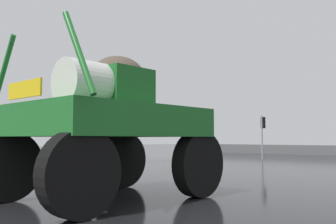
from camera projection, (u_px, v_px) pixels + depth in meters
ground_plane at (306, 169)px, 18.94m from camera, size 120.00×120.00×0.00m
oversize_sprayer at (106, 126)px, 9.46m from camera, size 4.24×5.48×4.02m
traffic_signal_near_left at (83, 115)px, 16.25m from camera, size 0.24×0.54×3.45m
traffic_signal_far_left at (263, 127)px, 28.20m from camera, size 0.24×0.55×3.23m
bare_tree_left at (117, 81)px, 22.92m from camera, size 3.51×3.51×6.54m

